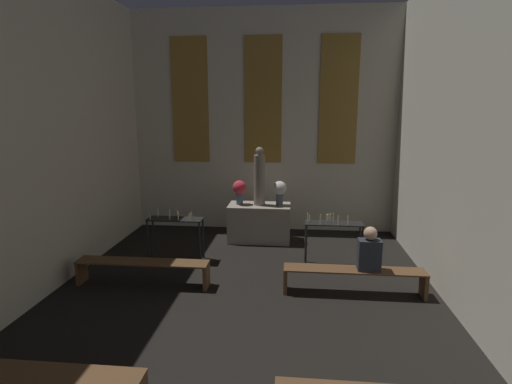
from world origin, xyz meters
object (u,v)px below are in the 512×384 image
at_px(pew_back_left, 143,267).
at_px(pew_back_right, 354,275).
at_px(candle_rack_right, 333,230).
at_px(flower_vase_left, 239,189).
at_px(person_seated, 369,251).
at_px(pew_second_left, 31,382).
at_px(flower_vase_right, 280,190).
at_px(candle_rack_left, 175,226).
at_px(statue, 259,178).
at_px(altar, 259,223).

relative_size(pew_back_left, pew_back_right, 1.00).
relative_size(candle_rack_right, pew_back_left, 0.48).
relative_size(flower_vase_left, person_seated, 0.77).
relative_size(pew_second_left, person_seated, 3.17).
bearing_deg(flower_vase_right, flower_vase_left, 180.00).
bearing_deg(candle_rack_left, pew_second_left, -93.17).
relative_size(candle_rack_right, pew_second_left, 0.48).
height_order(statue, candle_rack_right, statue).
xyz_separation_m(pew_second_left, person_seated, (3.82, 2.98, 0.43)).
bearing_deg(pew_back_left, person_seated, -0.00).
relative_size(statue, pew_back_left, 0.58).
height_order(statue, pew_second_left, statue).
bearing_deg(candle_rack_left, altar, 41.90).
relative_size(altar, pew_second_left, 0.61).
bearing_deg(flower_vase_left, candle_rack_right, -34.83).
xyz_separation_m(pew_second_left, pew_back_right, (3.59, 2.98, 0.00)).
distance_m(candle_rack_left, pew_back_right, 3.59).
height_order(altar, pew_back_right, altar).
bearing_deg(flower_vase_left, person_seated, -46.46).
bearing_deg(candle_rack_left, flower_vase_right, 34.74).
height_order(candle_rack_left, candle_rack_right, candle_rack_left).
bearing_deg(pew_second_left, pew_back_right, 39.73).
relative_size(flower_vase_left, pew_back_left, 0.24).
distance_m(statue, person_seated, 3.38).
height_order(statue, candle_rack_left, statue).
xyz_separation_m(statue, pew_second_left, (-1.80, -5.60, -1.14)).
distance_m(altar, candle_rack_right, 2.12).
bearing_deg(altar, flower_vase_left, 180.00).
bearing_deg(statue, flower_vase_right, 0.00).
distance_m(altar, pew_second_left, 5.88).
relative_size(statue, pew_second_left, 0.58).
xyz_separation_m(pew_second_left, pew_back_left, (0.00, 2.98, 0.00)).
bearing_deg(statue, flower_vase_left, 180.00).
bearing_deg(flower_vase_right, candle_rack_left, -145.26).
distance_m(flower_vase_left, pew_second_left, 5.82).
bearing_deg(pew_back_right, altar, 124.51).
bearing_deg(pew_back_right, flower_vase_left, 130.81).
distance_m(candle_rack_left, person_seated, 3.78).
bearing_deg(candle_rack_left, person_seated, -18.63).
xyz_separation_m(candle_rack_left, candle_rack_right, (3.12, 0.00, 0.00)).
relative_size(candle_rack_right, person_seated, 1.52).
bearing_deg(altar, statue, -90.00).
bearing_deg(altar, candle_rack_right, -42.02).
distance_m(statue, pew_back_right, 3.37).
height_order(candle_rack_right, pew_back_left, candle_rack_right).
bearing_deg(candle_rack_right, candle_rack_left, -179.99).
bearing_deg(person_seated, candle_rack_right, 111.07).
xyz_separation_m(flower_vase_left, person_seated, (2.48, -2.61, -0.45)).
bearing_deg(flower_vase_right, altar, 180.00).
distance_m(altar, flower_vase_right, 0.91).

